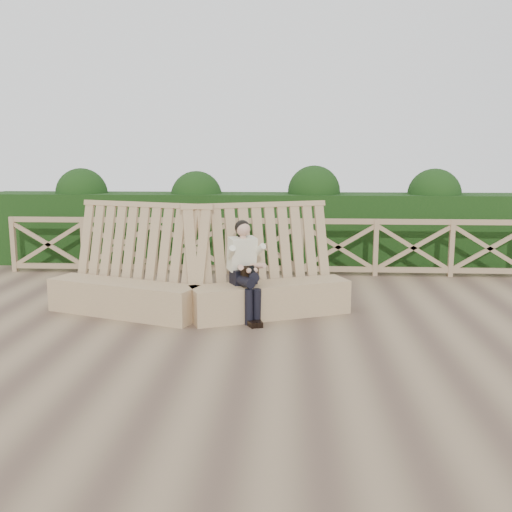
{
  "coord_description": "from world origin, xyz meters",
  "views": [
    {
      "loc": [
        0.49,
        -7.42,
        2.26
      ],
      "look_at": [
        0.03,
        0.4,
        0.9
      ],
      "focal_mm": 40.0,
      "sensor_mm": 36.0,
      "label": 1
    }
  ],
  "objects": [
    {
      "name": "ground",
      "position": [
        0.0,
        0.0,
        0.0
      ],
      "size": [
        60.0,
        60.0,
        0.0
      ],
      "primitive_type": "plane",
      "color": "brown",
      "rests_on": "ground"
    },
    {
      "name": "hedge",
      "position": [
        0.0,
        4.7,
        0.75
      ],
      "size": [
        12.0,
        1.2,
        1.5
      ],
      "primitive_type": "cube",
      "color": "black",
      "rests_on": "ground"
    },
    {
      "name": "guardrail",
      "position": [
        0.0,
        3.5,
        0.55
      ],
      "size": [
        10.1,
        0.09,
        1.1
      ],
      "color": "#987D58",
      "rests_on": "ground"
    },
    {
      "name": "bench",
      "position": [
        -0.84,
        0.59,
        0.41
      ],
      "size": [
        4.46,
        1.59,
        1.62
      ],
      "rotation": [
        0.0,
        0.0,
        0.03
      ],
      "color": "#9F825B",
      "rests_on": "ground"
    },
    {
      "name": "woman",
      "position": [
        -0.13,
        0.41,
        0.76
      ],
      "size": [
        0.58,
        0.84,
        1.39
      ],
      "rotation": [
        0.0,
        0.0,
        0.49
      ],
      "color": "black",
      "rests_on": "ground"
    }
  ]
}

